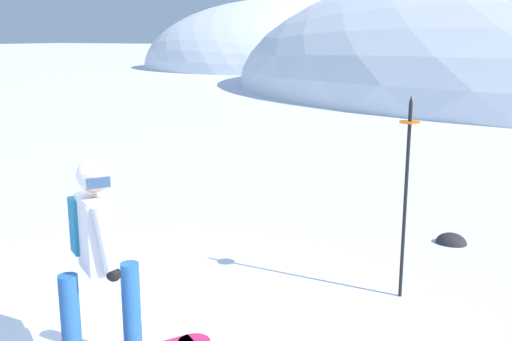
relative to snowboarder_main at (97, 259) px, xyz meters
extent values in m
ellipsoid|color=silver|center=(-17.75, 41.66, -0.92)|extent=(23.05, 20.74, 11.01)
cylinder|color=#235699|center=(0.15, 0.19, -0.48)|extent=(0.15, 0.15, 0.82)
cylinder|color=#235699|center=(-0.10, -0.22, -0.48)|extent=(0.15, 0.15, 0.82)
cube|color=silver|center=(0.03, -0.02, 0.22)|extent=(0.42, 0.38, 0.58)
cylinder|color=silver|center=(-0.17, 0.11, 0.22)|extent=(0.18, 0.20, 0.57)
cylinder|color=silver|center=(0.22, -0.14, 0.22)|extent=(0.18, 0.20, 0.57)
sphere|color=black|center=(-0.16, 0.15, -0.03)|extent=(0.11, 0.11, 0.11)
sphere|color=black|center=(0.26, -0.12, -0.03)|extent=(0.11, 0.11, 0.11)
cube|color=teal|center=(-0.14, 0.09, 0.24)|extent=(0.30, 0.33, 0.44)
cube|color=teal|center=(-0.23, 0.14, 0.16)|extent=(0.16, 0.20, 0.20)
sphere|color=tan|center=(0.03, -0.02, 0.64)|extent=(0.21, 0.21, 0.21)
sphere|color=silver|center=(0.03, -0.02, 0.67)|extent=(0.25, 0.25, 0.25)
cube|color=navy|center=(0.14, -0.09, 0.64)|extent=(0.12, 0.16, 0.08)
cylinder|color=black|center=(1.78, 2.42, 0.07)|extent=(0.04, 0.04, 1.97)
cylinder|color=orange|center=(1.78, 2.42, 0.87)|extent=(0.20, 0.20, 0.02)
cone|color=black|center=(1.78, 2.42, 1.09)|extent=(0.04, 0.04, 0.08)
ellipsoid|color=#282628|center=(1.97, 4.30, -0.92)|extent=(0.39, 0.33, 0.27)
camera|label=1|loc=(3.08, -3.30, 1.68)|focal=41.97mm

